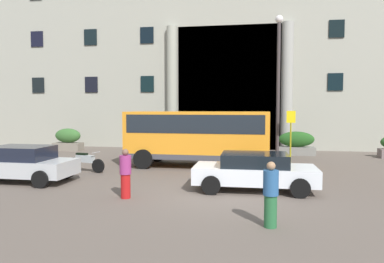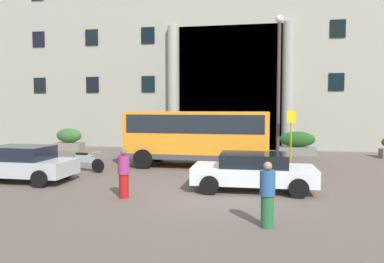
{
  "view_description": "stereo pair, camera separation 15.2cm",
  "coord_description": "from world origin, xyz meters",
  "px_view_note": "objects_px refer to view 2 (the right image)",
  "views": [
    {
      "loc": [
        1.11,
        -11.69,
        2.82
      ],
      "look_at": [
        -1.91,
        6.1,
        1.63
      ],
      "focal_mm": 34.17,
      "sensor_mm": 36.0,
      "label": 1
    },
    {
      "loc": [
        1.26,
        -11.67,
        2.82
      ],
      "look_at": [
        -1.91,
        6.1,
        1.63
      ],
      "focal_mm": 34.17,
      "sensor_mm": 36.0,
      "label": 2
    }
  ],
  "objects_px": {
    "motorcycle_near_kerb": "(84,161)",
    "lamppost_plaza_centre": "(279,77)",
    "hedge_planter_entrance_left": "(297,144)",
    "orange_minibus": "(198,133)",
    "bus_stop_sign": "(291,131)",
    "hedge_planter_west": "(69,140)",
    "parked_sedan_far": "(253,171)",
    "pedestrian_man_red_shirt": "(267,195)",
    "pedestrian_woman_dark_dress": "(124,174)",
    "white_taxi_kerbside": "(22,163)",
    "hedge_planter_far_east": "(179,142)"
  },
  "relations": [
    {
      "from": "bus_stop_sign",
      "to": "hedge_planter_entrance_left",
      "type": "bearing_deg",
      "value": 79.07
    },
    {
      "from": "hedge_planter_west",
      "to": "pedestrian_woman_dark_dress",
      "type": "distance_m",
      "value": 14.0
    },
    {
      "from": "pedestrian_woman_dark_dress",
      "to": "lamppost_plaza_centre",
      "type": "bearing_deg",
      "value": -169.89
    },
    {
      "from": "lamppost_plaza_centre",
      "to": "white_taxi_kerbside",
      "type": "bearing_deg",
      "value": -144.33
    },
    {
      "from": "orange_minibus",
      "to": "lamppost_plaza_centre",
      "type": "relative_size",
      "value": 0.89
    },
    {
      "from": "orange_minibus",
      "to": "bus_stop_sign",
      "type": "height_order",
      "value": "bus_stop_sign"
    },
    {
      "from": "hedge_planter_entrance_left",
      "to": "parked_sedan_far",
      "type": "bearing_deg",
      "value": -104.04
    },
    {
      "from": "pedestrian_man_red_shirt",
      "to": "orange_minibus",
      "type": "bearing_deg",
      "value": -152.5
    },
    {
      "from": "hedge_planter_entrance_left",
      "to": "lamppost_plaza_centre",
      "type": "bearing_deg",
      "value": -114.74
    },
    {
      "from": "parked_sedan_far",
      "to": "pedestrian_woman_dark_dress",
      "type": "relative_size",
      "value": 2.67
    },
    {
      "from": "hedge_planter_west",
      "to": "pedestrian_woman_dark_dress",
      "type": "relative_size",
      "value": 1.17
    },
    {
      "from": "pedestrian_woman_dark_dress",
      "to": "pedestrian_man_red_shirt",
      "type": "height_order",
      "value": "pedestrian_man_red_shirt"
    },
    {
      "from": "hedge_planter_far_east",
      "to": "pedestrian_woman_dark_dress",
      "type": "relative_size",
      "value": 1.36
    },
    {
      "from": "orange_minibus",
      "to": "white_taxi_kerbside",
      "type": "xyz_separation_m",
      "value": [
        -6.04,
        -4.73,
        -0.88
      ]
    },
    {
      "from": "orange_minibus",
      "to": "parked_sedan_far",
      "type": "distance_m",
      "value": 5.47
    },
    {
      "from": "bus_stop_sign",
      "to": "hedge_planter_west",
      "type": "bearing_deg",
      "value": 166.83
    },
    {
      "from": "hedge_planter_entrance_left",
      "to": "hedge_planter_west",
      "type": "distance_m",
      "value": 14.51
    },
    {
      "from": "white_taxi_kerbside",
      "to": "pedestrian_woman_dark_dress",
      "type": "height_order",
      "value": "pedestrian_woman_dark_dress"
    },
    {
      "from": "bus_stop_sign",
      "to": "parked_sedan_far",
      "type": "relative_size",
      "value": 0.64
    },
    {
      "from": "white_taxi_kerbside",
      "to": "pedestrian_woman_dark_dress",
      "type": "relative_size",
      "value": 2.56
    },
    {
      "from": "orange_minibus",
      "to": "hedge_planter_west",
      "type": "xyz_separation_m",
      "value": [
        -9.38,
        4.93,
        -0.88
      ]
    },
    {
      "from": "motorcycle_near_kerb",
      "to": "lamppost_plaza_centre",
      "type": "relative_size",
      "value": 0.26
    },
    {
      "from": "hedge_planter_west",
      "to": "pedestrian_man_red_shirt",
      "type": "relative_size",
      "value": 1.15
    },
    {
      "from": "orange_minibus",
      "to": "hedge_planter_entrance_left",
      "type": "bearing_deg",
      "value": 46.38
    },
    {
      "from": "pedestrian_woman_dark_dress",
      "to": "bus_stop_sign",
      "type": "bearing_deg",
      "value": -174.86
    },
    {
      "from": "white_taxi_kerbside",
      "to": "motorcycle_near_kerb",
      "type": "height_order",
      "value": "white_taxi_kerbside"
    },
    {
      "from": "bus_stop_sign",
      "to": "pedestrian_woman_dark_dress",
      "type": "relative_size",
      "value": 1.72
    },
    {
      "from": "white_taxi_kerbside",
      "to": "motorcycle_near_kerb",
      "type": "bearing_deg",
      "value": 61.82
    },
    {
      "from": "hedge_planter_far_east",
      "to": "parked_sedan_far",
      "type": "xyz_separation_m",
      "value": [
        4.73,
        -10.07,
        -0.0
      ]
    },
    {
      "from": "motorcycle_near_kerb",
      "to": "pedestrian_man_red_shirt",
      "type": "xyz_separation_m",
      "value": [
        7.73,
        -6.26,
        0.32
      ]
    },
    {
      "from": "pedestrian_woman_dark_dress",
      "to": "pedestrian_man_red_shirt",
      "type": "xyz_separation_m",
      "value": [
        4.32,
        -2.08,
        0.01
      ]
    },
    {
      "from": "hedge_planter_entrance_left",
      "to": "lamppost_plaza_centre",
      "type": "distance_m",
      "value": 4.81
    },
    {
      "from": "orange_minibus",
      "to": "motorcycle_near_kerb",
      "type": "bearing_deg",
      "value": -152.46
    },
    {
      "from": "hedge_planter_entrance_left",
      "to": "white_taxi_kerbside",
      "type": "height_order",
      "value": "hedge_planter_entrance_left"
    },
    {
      "from": "motorcycle_near_kerb",
      "to": "lamppost_plaza_centre",
      "type": "bearing_deg",
      "value": 41.92
    },
    {
      "from": "pedestrian_woman_dark_dress",
      "to": "hedge_planter_entrance_left",
      "type": "bearing_deg",
      "value": -168.66
    },
    {
      "from": "motorcycle_near_kerb",
      "to": "pedestrian_man_red_shirt",
      "type": "height_order",
      "value": "pedestrian_man_red_shirt"
    },
    {
      "from": "hedge_planter_west",
      "to": "parked_sedan_far",
      "type": "relative_size",
      "value": 0.44
    },
    {
      "from": "hedge_planter_west",
      "to": "pedestrian_woman_dark_dress",
      "type": "xyz_separation_m",
      "value": [
        8.09,
        -11.42,
        0.07
      ]
    },
    {
      "from": "motorcycle_near_kerb",
      "to": "parked_sedan_far",
      "type": "bearing_deg",
      "value": -4.71
    },
    {
      "from": "hedge_planter_west",
      "to": "white_taxi_kerbside",
      "type": "height_order",
      "value": "hedge_planter_west"
    },
    {
      "from": "hedge_planter_west",
      "to": "parked_sedan_far",
      "type": "distance_m",
      "value": 15.42
    },
    {
      "from": "bus_stop_sign",
      "to": "hedge_planter_far_east",
      "type": "bearing_deg",
      "value": 150.55
    },
    {
      "from": "motorcycle_near_kerb",
      "to": "hedge_planter_entrance_left",
      "type": "bearing_deg",
      "value": 50.36
    },
    {
      "from": "bus_stop_sign",
      "to": "hedge_planter_west",
      "type": "distance_m",
      "value": 14.24
    },
    {
      "from": "orange_minibus",
      "to": "pedestrian_man_red_shirt",
      "type": "xyz_separation_m",
      "value": [
        3.04,
        -8.57,
        -0.8
      ]
    },
    {
      "from": "orange_minibus",
      "to": "motorcycle_near_kerb",
      "type": "height_order",
      "value": "orange_minibus"
    },
    {
      "from": "orange_minibus",
      "to": "white_taxi_kerbside",
      "type": "relative_size",
      "value": 1.71
    },
    {
      "from": "hedge_planter_entrance_left",
      "to": "pedestrian_man_red_shirt",
      "type": "distance_m",
      "value": 13.86
    },
    {
      "from": "parked_sedan_far",
      "to": "hedge_planter_entrance_left",
      "type": "bearing_deg",
      "value": 75.59
    }
  ]
}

